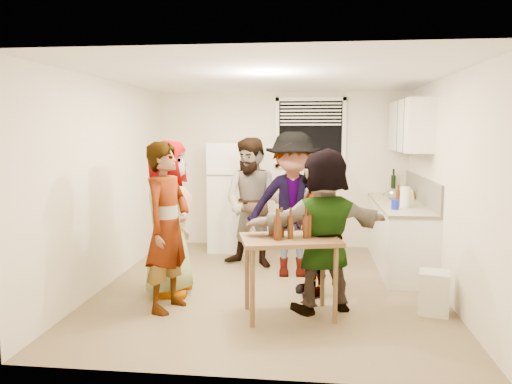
# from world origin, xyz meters

# --- Properties ---
(room) EXTENTS (4.00, 4.50, 2.50)m
(room) POSITION_xyz_m (0.00, 0.00, 0.00)
(room) COLOR white
(room) RESTS_ON ground
(window) EXTENTS (1.12, 0.10, 1.06)m
(window) POSITION_xyz_m (0.45, 2.21, 1.85)
(window) COLOR white
(window) RESTS_ON room
(refrigerator) EXTENTS (0.70, 0.70, 1.70)m
(refrigerator) POSITION_xyz_m (-0.75, 1.88, 0.85)
(refrigerator) COLOR white
(refrigerator) RESTS_ON ground
(counter_lower) EXTENTS (0.60, 2.20, 0.86)m
(counter_lower) POSITION_xyz_m (1.70, 1.15, 0.43)
(counter_lower) COLOR white
(counter_lower) RESTS_ON ground
(countertop) EXTENTS (0.64, 2.22, 0.04)m
(countertop) POSITION_xyz_m (1.70, 1.15, 0.88)
(countertop) COLOR beige
(countertop) RESTS_ON counter_lower
(backsplash) EXTENTS (0.03, 2.20, 0.36)m
(backsplash) POSITION_xyz_m (1.99, 1.15, 1.08)
(backsplash) COLOR #A39F95
(backsplash) RESTS_ON countertop
(upper_cabinets) EXTENTS (0.34, 1.60, 0.70)m
(upper_cabinets) POSITION_xyz_m (1.83, 1.35, 1.95)
(upper_cabinets) COLOR white
(upper_cabinets) RESTS_ON room
(kettle) EXTENTS (0.28, 0.26, 0.19)m
(kettle) POSITION_xyz_m (1.65, 1.45, 0.90)
(kettle) COLOR silver
(kettle) RESTS_ON countertop
(paper_towel) EXTENTS (0.12, 0.12, 0.27)m
(paper_towel) POSITION_xyz_m (1.68, 0.70, 0.90)
(paper_towel) COLOR white
(paper_towel) RESTS_ON countertop
(wine_bottle) EXTENTS (0.07, 0.07, 0.29)m
(wine_bottle) POSITION_xyz_m (1.75, 2.11, 0.90)
(wine_bottle) COLOR black
(wine_bottle) RESTS_ON countertop
(beer_bottle_counter) EXTENTS (0.06, 0.06, 0.22)m
(beer_bottle_counter) POSITION_xyz_m (1.60, 0.73, 0.90)
(beer_bottle_counter) COLOR #47230C
(beer_bottle_counter) RESTS_ON countertop
(blue_cup) EXTENTS (0.09, 0.09, 0.13)m
(blue_cup) POSITION_xyz_m (1.53, 0.52, 0.90)
(blue_cup) COLOR #1223D0
(blue_cup) RESTS_ON countertop
(picture_frame) EXTENTS (0.02, 0.18, 0.15)m
(picture_frame) POSITION_xyz_m (1.92, 1.51, 0.97)
(picture_frame) COLOR #F1D255
(picture_frame) RESTS_ON countertop
(trash_bin) EXTENTS (0.36, 0.36, 0.44)m
(trash_bin) POSITION_xyz_m (1.76, -0.67, 0.25)
(trash_bin) COLOR beige
(trash_bin) RESTS_ON ground
(serving_table) EXTENTS (1.09, 0.85, 0.82)m
(serving_table) POSITION_xyz_m (0.27, -0.91, 0.00)
(serving_table) COLOR brown
(serving_table) RESTS_ON ground
(beer_bottle_table) EXTENTS (0.06, 0.06, 0.22)m
(beer_bottle_table) POSITION_xyz_m (0.19, -0.88, 0.82)
(beer_bottle_table) COLOR #47230C
(beer_bottle_table) RESTS_ON serving_table
(red_cup) EXTENTS (0.09, 0.09, 0.11)m
(red_cup) POSITION_xyz_m (0.09, -0.80, 0.82)
(red_cup) COLOR red
(red_cup) RESTS_ON serving_table
(guest_grey) EXTENTS (1.81, 0.93, 0.57)m
(guest_grey) POSITION_xyz_m (-1.15, -0.35, 0.00)
(guest_grey) COLOR gray
(guest_grey) RESTS_ON ground
(guest_stripe) EXTENTS (1.89, 1.12, 0.43)m
(guest_stripe) POSITION_xyz_m (-1.01, -0.85, 0.00)
(guest_stripe) COLOR #141933
(guest_stripe) RESTS_ON ground
(guest_back_left) EXTENTS (1.30, 1.96, 0.68)m
(guest_back_left) POSITION_xyz_m (-0.31, 0.93, 0.00)
(guest_back_left) COLOR brown
(guest_back_left) RESTS_ON ground
(guest_back_right) EXTENTS (1.36, 1.97, 0.70)m
(guest_back_right) POSITION_xyz_m (0.24, 0.54, 0.00)
(guest_back_right) COLOR #3F3F43
(guest_back_right) RESTS_ON ground
(guest_black) EXTENTS (1.73, 1.41, 0.37)m
(guest_black) POSITION_xyz_m (0.51, -0.20, 0.00)
(guest_black) COLOR black
(guest_black) RESTS_ON ground
(guest_orange) EXTENTS (2.14, 2.20, 0.51)m
(guest_orange) POSITION_xyz_m (0.61, -0.70, 0.00)
(guest_orange) COLOR #CA814F
(guest_orange) RESTS_ON ground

